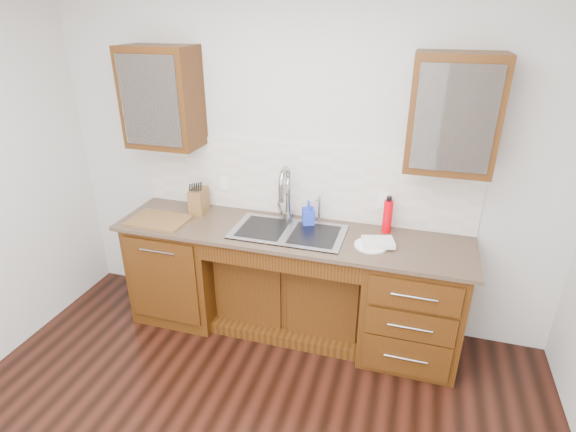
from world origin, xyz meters
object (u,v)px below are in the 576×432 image
(soap_bottle, at_px, (308,213))
(knife_block, at_px, (199,201))
(cutting_board, at_px, (159,220))
(water_bottle, at_px, (387,217))
(plate, at_px, (371,245))

(soap_bottle, bearing_deg, knife_block, 158.67)
(knife_block, distance_m, cutting_board, 0.35)
(knife_block, bearing_deg, cutting_board, -135.47)
(water_bottle, xyz_separation_m, knife_block, (-1.51, -0.07, -0.03))
(plate, height_order, knife_block, knife_block)
(soap_bottle, xyz_separation_m, water_bottle, (0.59, 0.04, 0.03))
(plate, height_order, cutting_board, cutting_board)
(cutting_board, bearing_deg, knife_block, 47.93)
(water_bottle, bearing_deg, cutting_board, -169.49)
(plate, bearing_deg, cutting_board, -177.86)
(plate, bearing_deg, knife_block, 172.37)
(cutting_board, bearing_deg, soap_bottle, 13.68)
(water_bottle, xyz_separation_m, plate, (-0.08, -0.26, -0.12))
(soap_bottle, distance_m, cutting_board, 1.18)
(water_bottle, distance_m, plate, 0.30)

